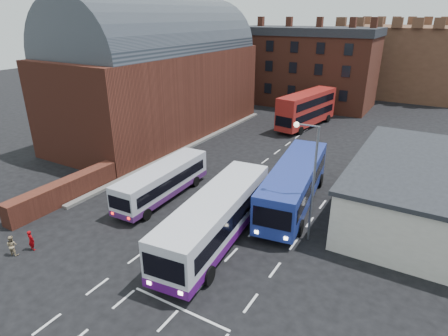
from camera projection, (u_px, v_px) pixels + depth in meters
The scene contains 13 objects.
ground at pixel (146, 250), 24.13m from camera, with size 180.00×180.00×0.00m, color black.
railway_station at pixel (160, 72), 45.20m from camera, with size 12.00×28.00×16.00m.
forecourt_wall at pixel (65, 191), 30.16m from camera, with size 1.20×10.00×1.80m, color #602B1E.
cream_building at pixel (428, 190), 27.42m from camera, with size 10.40×16.40×4.25m.
brick_terrace at pixel (304, 70), 61.47m from camera, with size 22.00×10.00×11.00m, color brown.
castle_keep at pixel (399, 60), 71.58m from camera, with size 22.00×22.00×12.00m, color brown.
bus_white_outbound at pixel (163, 180), 30.46m from camera, with size 2.75×10.01×2.71m.
bus_white_inbound at pixel (216, 216), 24.29m from camera, with size 4.15×12.68×3.40m.
bus_blue at pixel (294, 182), 29.03m from camera, with size 4.59×12.91×3.45m.
bus_red_double at pixel (307, 109), 49.60m from camera, with size 4.46×11.77×4.60m.
street_lamp at pixel (310, 173), 23.62m from camera, with size 1.64×0.36×8.02m.
pedestrian_red at pixel (31, 240), 23.96m from camera, with size 0.51×0.33×1.40m, color #910308.
pedestrian_beige at pixel (12, 245), 23.47m from camera, with size 0.66×0.51×1.36m, color tan.
Camera 1 is at (14.65, -14.88, 14.15)m, focal length 30.00 mm.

